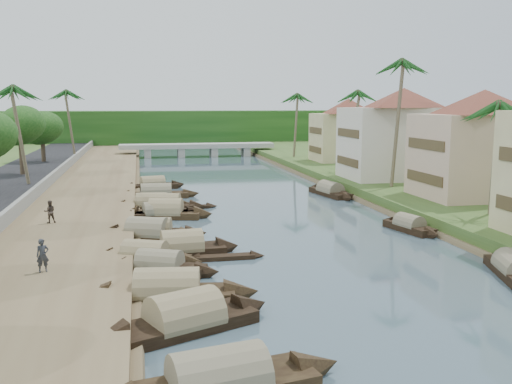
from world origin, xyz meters
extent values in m
plane|color=#3E525D|center=(0.00, 0.00, 0.00)|extent=(220.00, 220.00, 0.00)
cube|color=brown|center=(-16.00, 20.00, 0.40)|extent=(10.00, 180.00, 0.80)
cube|color=#355120|center=(19.00, 20.00, 0.60)|extent=(16.00, 180.00, 1.20)
cube|color=slate|center=(-20.20, 20.00, 1.35)|extent=(0.40, 180.00, 1.10)
cube|color=#133B10|center=(0.00, 95.00, 4.00)|extent=(120.00, 4.00, 8.00)
cube|color=#133B10|center=(0.00, 100.00, 4.00)|extent=(120.00, 4.00, 8.00)
cube|color=#133B10|center=(0.00, 105.00, 4.00)|extent=(120.00, 4.00, 8.00)
cube|color=gray|center=(0.00, 72.00, 2.00)|extent=(28.00, 4.00, 0.80)
cube|color=gray|center=(-9.00, 72.00, 0.90)|extent=(1.20, 3.50, 1.80)
cube|color=gray|center=(-3.00, 72.00, 0.90)|extent=(1.20, 3.50, 1.80)
cube|color=gray|center=(3.00, 72.00, 0.90)|extent=(1.20, 3.50, 1.80)
cube|color=gray|center=(9.00, 72.00, 0.90)|extent=(1.20, 3.50, 1.80)
cube|color=tan|center=(20.00, 14.00, 4.95)|extent=(11.00, 8.00, 7.50)
pyramid|color=brown|center=(20.00, 14.00, 9.80)|extent=(14.11, 14.11, 2.20)
cube|color=#473821|center=(14.45, 14.00, 3.08)|extent=(0.10, 6.40, 0.90)
cube|color=#473821|center=(14.45, 14.00, 6.08)|extent=(0.10, 6.40, 0.90)
cube|color=beige|center=(19.00, 28.00, 5.20)|extent=(13.00, 8.00, 8.00)
pyramid|color=brown|center=(19.00, 28.00, 10.30)|extent=(15.59, 15.59, 2.20)
cube|color=#473821|center=(12.45, 28.00, 3.20)|extent=(0.10, 6.40, 0.90)
cube|color=#473821|center=(12.45, 28.00, 6.40)|extent=(0.10, 6.40, 0.90)
cube|color=beige|center=(20.00, 48.00, 4.70)|extent=(10.00, 7.00, 7.00)
pyramid|color=brown|center=(20.00, 48.00, 9.30)|extent=(12.62, 12.62, 2.20)
cube|color=#473821|center=(14.95, 48.00, 2.95)|extent=(0.10, 5.60, 0.90)
cube|color=#473821|center=(14.95, 48.00, 5.75)|extent=(0.10, 5.60, 0.90)
cone|color=black|center=(-4.43, -14.10, 0.28)|extent=(2.26, 2.22, 2.10)
cylinder|color=gray|center=(-8.09, -14.83, 0.58)|extent=(5.46, 3.13, 2.18)
cube|color=black|center=(-8.77, -9.03, 0.20)|extent=(6.69, 4.60, 0.70)
cone|color=black|center=(-5.55, -7.62, 0.28)|extent=(2.51, 2.60, 2.23)
cone|color=black|center=(-11.98, -10.44, 0.28)|extent=(2.51, 2.60, 2.23)
cylinder|color=#988561|center=(-8.77, -9.03, 0.58)|extent=(5.36, 4.08, 2.34)
cube|color=black|center=(-9.29, -5.06, 0.20)|extent=(6.90, 3.00, 0.70)
cone|color=black|center=(-5.62, -5.58, 0.28)|extent=(2.16, 2.12, 2.09)
cone|color=black|center=(-12.96, -4.53, 0.28)|extent=(2.16, 2.12, 2.09)
cylinder|color=#988561|center=(-9.29, -5.06, 0.58)|extent=(5.35, 2.86, 2.17)
cube|color=black|center=(-9.50, -0.48, 0.20)|extent=(5.45, 3.70, 0.70)
cone|color=black|center=(-6.86, -1.69, 0.28)|extent=(1.99, 1.99, 1.67)
cone|color=black|center=(-12.14, 0.73, 0.28)|extent=(1.99, 1.99, 1.67)
cylinder|color=gray|center=(-9.50, -0.48, 0.58)|extent=(4.36, 3.24, 1.74)
cube|color=black|center=(-10.30, 1.65, 0.20)|extent=(5.66, 3.83, 0.70)
cone|color=black|center=(-7.56, 0.45, 0.28)|extent=(2.09, 2.13, 1.81)
cone|color=black|center=(-13.04, 2.85, 0.28)|extent=(2.09, 2.13, 1.81)
cylinder|color=#988561|center=(-10.30, 1.65, 0.58)|extent=(4.53, 3.39, 1.90)
cube|color=black|center=(-7.94, 3.46, 0.20)|extent=(5.63, 2.50, 0.70)
cone|color=black|center=(-4.90, 3.67, 0.28)|extent=(1.75, 2.02, 2.08)
cone|color=black|center=(-10.99, 3.24, 0.28)|extent=(1.75, 2.02, 2.08)
cylinder|color=#988561|center=(-7.94, 3.46, 0.58)|extent=(4.34, 2.49, 2.20)
cube|color=black|center=(-10.02, 8.13, 0.20)|extent=(6.17, 4.18, 0.70)
cone|color=black|center=(-7.05, 6.87, 0.28)|extent=(2.30, 2.39, 2.06)
cone|color=black|center=(-13.00, 9.39, 0.28)|extent=(2.30, 2.39, 2.06)
cylinder|color=gray|center=(-10.02, 8.13, 0.58)|extent=(4.94, 3.73, 2.17)
cube|color=black|center=(-9.73, 8.59, 0.20)|extent=(6.08, 2.89, 0.70)
cone|color=black|center=(-6.54, 7.98, 0.28)|extent=(1.96, 1.94, 1.84)
cone|color=black|center=(-12.92, 9.19, 0.28)|extent=(1.96, 1.94, 1.84)
cylinder|color=#988561|center=(-9.73, 8.59, 0.58)|extent=(4.74, 2.71, 1.91)
cube|color=black|center=(-8.37, 15.80, 0.20)|extent=(6.15, 3.39, 0.70)
cone|color=black|center=(-5.21, 15.09, 0.28)|extent=(2.10, 2.28, 2.14)
cone|color=black|center=(-11.52, 16.51, 0.28)|extent=(2.10, 2.28, 2.14)
cylinder|color=#988561|center=(-8.37, 15.80, 0.58)|extent=(4.83, 3.18, 2.26)
cube|color=black|center=(-8.90, 15.84, 0.20)|extent=(5.88, 2.55, 0.70)
cone|color=black|center=(-5.78, 16.33, 0.28)|extent=(1.84, 1.76, 1.71)
cone|color=black|center=(-12.03, 15.35, 0.28)|extent=(1.84, 1.76, 1.71)
cylinder|color=gray|center=(-8.90, 15.84, 0.58)|extent=(4.57, 2.41, 1.76)
cube|color=black|center=(-9.47, 20.05, 0.20)|extent=(6.05, 2.64, 0.70)
cone|color=black|center=(-6.25, 19.64, 0.28)|extent=(1.89, 1.93, 1.91)
cone|color=black|center=(-12.70, 20.46, 0.28)|extent=(1.89, 1.93, 1.91)
cylinder|color=#988561|center=(-9.47, 20.05, 0.58)|extent=(4.69, 2.54, 2.00)
cube|color=black|center=(-8.17, 19.71, 0.20)|extent=(5.62, 3.04, 0.70)
cone|color=black|center=(-5.29, 19.01, 0.28)|extent=(1.90, 1.97, 1.82)
cone|color=black|center=(-11.05, 20.41, 0.28)|extent=(1.90, 1.97, 1.82)
cylinder|color=#988561|center=(-8.17, 19.71, 0.58)|extent=(4.41, 2.81, 1.90)
cube|color=black|center=(-8.85, 26.61, 0.20)|extent=(6.59, 2.02, 0.70)
cone|color=black|center=(-5.23, 26.50, 0.28)|extent=(1.90, 1.69, 1.85)
cone|color=black|center=(-12.48, 26.73, 0.28)|extent=(1.90, 1.69, 1.85)
cylinder|color=gray|center=(-8.85, 26.61, 0.58)|extent=(5.05, 2.04, 1.89)
cube|color=black|center=(-9.08, 32.94, 0.20)|extent=(5.83, 2.98, 0.70)
cone|color=black|center=(-6.06, 33.61, 0.28)|extent=(1.92, 1.94, 1.81)
cone|color=black|center=(-12.10, 32.27, 0.28)|extent=(1.92, 1.94, 1.81)
cylinder|color=#988561|center=(-9.08, 32.94, 0.58)|extent=(4.56, 2.76, 1.88)
cone|color=black|center=(10.83, -2.11, 0.28)|extent=(1.87, 1.98, 1.64)
cube|color=black|center=(9.57, 6.83, 0.20)|extent=(2.51, 4.87, 0.70)
cone|color=black|center=(8.98, 9.35, 0.28)|extent=(1.60, 1.61, 1.48)
cone|color=black|center=(10.16, 4.32, 0.28)|extent=(1.60, 1.61, 1.48)
cylinder|color=gray|center=(9.57, 6.83, 0.58)|extent=(2.31, 3.81, 1.54)
cube|color=black|center=(9.28, 24.45, 0.20)|extent=(2.94, 6.63, 0.70)
cone|color=black|center=(8.65, 27.95, 0.28)|extent=(1.95, 2.08, 1.86)
cone|color=black|center=(9.91, 20.95, 0.28)|extent=(1.95, 2.08, 1.86)
cylinder|color=gray|center=(9.28, 24.45, 0.58)|extent=(2.75, 5.16, 1.91)
cube|color=black|center=(-5.37, 1.81, 0.10)|extent=(3.70, 0.85, 0.35)
cone|color=black|center=(-3.29, 1.82, 0.10)|extent=(0.93, 0.83, 0.82)
cone|color=black|center=(-7.45, 1.79, 0.10)|extent=(0.93, 0.83, 0.82)
cube|color=black|center=(-6.22, 19.55, 0.10)|extent=(4.27, 1.55, 0.35)
cone|color=black|center=(-3.90, 19.96, 0.10)|extent=(1.18, 1.01, 0.84)
cone|color=black|center=(-8.54, 19.15, 0.10)|extent=(1.18, 1.01, 0.84)
cylinder|color=brown|center=(16.00, 6.22, 5.46)|extent=(0.58, 0.36, 8.53)
sphere|color=#184819|center=(16.00, 6.22, 9.55)|extent=(3.20, 3.20, 3.20)
cylinder|color=brown|center=(15.00, 21.47, 7.62)|extent=(1.17, 0.36, 12.83)
sphere|color=#184819|center=(15.00, 21.47, 13.78)|extent=(3.20, 3.20, 3.20)
cylinder|color=brown|center=(16.00, 36.42, 6.22)|extent=(1.74, 0.36, 10.00)
sphere|color=#184819|center=(16.00, 36.42, 11.05)|extent=(3.20, 3.20, 3.20)
cylinder|color=brown|center=(-22.00, 29.44, 6.40)|extent=(1.53, 0.36, 9.97)
sphere|color=#184819|center=(-22.00, 29.44, 11.19)|extent=(3.20, 3.20, 3.20)
cylinder|color=brown|center=(14.00, 55.82, 6.18)|extent=(0.92, 0.36, 9.96)
sphere|color=#184819|center=(14.00, 55.82, 10.96)|extent=(3.20, 3.20, 3.20)
cylinder|color=brown|center=(-20.50, 60.02, 6.52)|extent=(1.42, 0.36, 10.23)
sphere|color=#184819|center=(-20.50, 60.02, 11.44)|extent=(3.20, 3.20, 3.20)
cylinder|color=#473929|center=(-24.00, 38.50, 3.32)|extent=(0.60, 0.60, 3.92)
ellipsoid|color=#133B10|center=(-24.00, 38.50, 7.06)|extent=(5.13, 5.13, 4.22)
cylinder|color=#473929|center=(-24.00, 53.89, 3.00)|extent=(0.60, 0.60, 3.28)
ellipsoid|color=#133B10|center=(-24.00, 53.89, 6.13)|extent=(5.26, 5.26, 4.33)
cylinder|color=#473929|center=(24.00, 29.54, 2.92)|extent=(0.60, 0.60, 3.51)
ellipsoid|color=#133B10|center=(24.00, 29.54, 6.27)|extent=(4.04, 4.04, 3.32)
imported|color=#2A2D33|center=(-15.63, -1.52, 1.70)|extent=(0.75, 0.61, 1.79)
imported|color=#372E26|center=(-17.16, 11.68, 1.65)|extent=(0.95, 0.81, 1.70)
camera|label=1|loc=(-10.44, -32.45, 9.64)|focal=40.00mm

